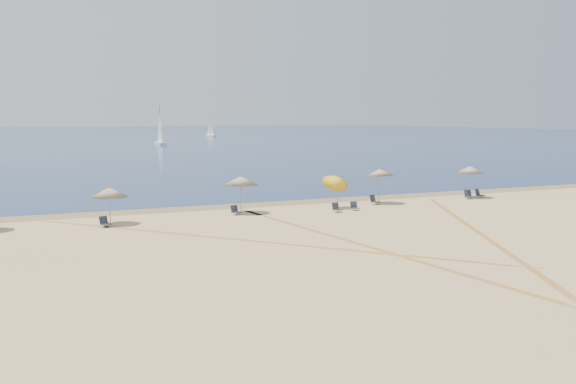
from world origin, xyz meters
The scene contains 18 objects.
ground centered at (0.00, 0.00, 0.00)m, with size 160.00×160.00×0.00m, color tan.
ocean centered at (0.00, 225.00, 0.01)m, with size 500.00×500.00×0.00m, color #0C2151.
wet_sand centered at (0.00, 24.00, 0.00)m, with size 500.00×500.00×0.00m, color olive.
umbrella_1 centered at (-11.83, 19.40, 1.91)m, with size 2.22×2.22×2.25m.
umbrella_2 centered at (-3.23, 20.43, 2.17)m, with size 2.33×2.33×2.51m.
umbrella_3 centered at (3.60, 19.86, 1.98)m, with size 1.90×2.12×2.71m.
umbrella_4 centered at (7.73, 20.84, 2.27)m, with size 2.18×2.23×2.66m.
umbrella_5 centered at (16.12, 20.91, 2.21)m, with size 2.24×2.24×2.55m.
chair_1 centered at (-12.28, 18.56, 0.27)m, with size 0.70×0.75×0.62m.
chair_2 centered at (-3.80, 19.90, 0.27)m, with size 0.64×0.71×0.61m.
chair_3 centered at (2.80, 18.28, 0.27)m, with size 0.58×0.66×0.62m.
chair_4 centered at (4.32, 18.53, 0.26)m, with size 0.54×0.62×0.59m.
chair_5 centered at (7.13, 20.53, 0.30)m, with size 0.79×0.84×0.69m.
chair_6 centered at (15.57, 20.31, 0.30)m, with size 0.67×0.75×0.69m.
chair_7 centered at (16.83, 20.59, 0.30)m, with size 0.78×0.83×0.68m.
sailboat_1 centered at (44.85, 182.81, 2.02)m, with size 2.73×4.58×6.68m.
sailboat_2 centered at (15.66, 127.14, 2.70)m, with size 1.63×6.03×8.94m.
tire_tracks centered at (-0.44, 10.00, 0.00)m, with size 51.96×42.15×0.00m.
Camera 1 is at (-17.49, -19.25, 6.33)m, focal length 40.02 mm.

